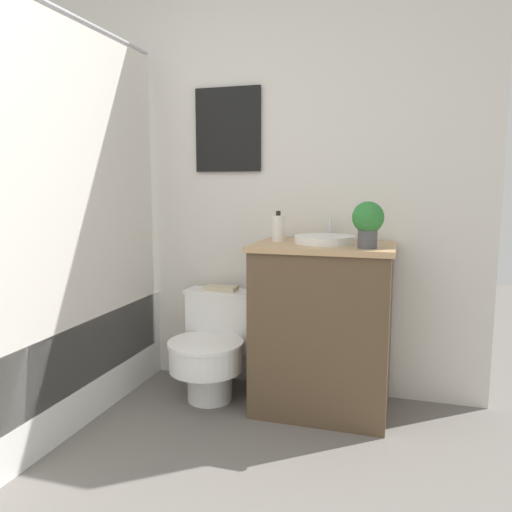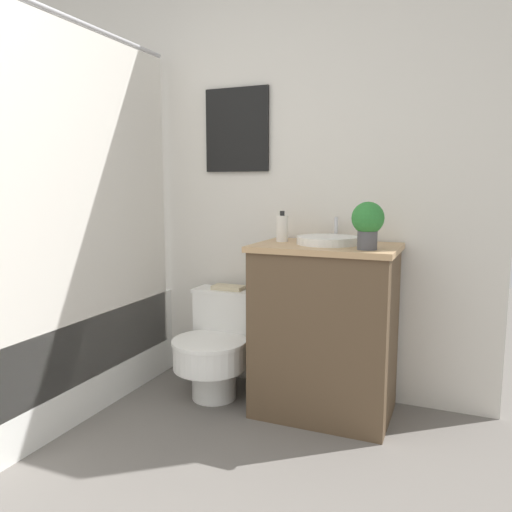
{
  "view_description": "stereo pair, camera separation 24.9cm",
  "coord_description": "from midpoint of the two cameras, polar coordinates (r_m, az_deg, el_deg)",
  "views": [
    {
      "loc": [
        1.07,
        -0.55,
        1.19
      ],
      "look_at": [
        0.35,
        1.81,
        0.85
      ],
      "focal_mm": 35.0,
      "sensor_mm": 36.0,
      "label": 1
    },
    {
      "loc": [
        1.31,
        -0.47,
        1.19
      ],
      "look_at": [
        0.35,
        1.81,
        0.85
      ],
      "focal_mm": 35.0,
      "sensor_mm": 36.0,
      "label": 2
    }
  ],
  "objects": [
    {
      "name": "soap_bottle",
      "position": [
        2.68,
        -0.1,
        3.21
      ],
      "size": [
        0.06,
        0.06,
        0.16
      ],
      "color": "silver",
      "rests_on": "vanity"
    },
    {
      "name": "vanity",
      "position": [
        2.67,
        4.93,
        -8.21
      ],
      "size": [
        0.72,
        0.49,
        0.9
      ],
      "color": "brown",
      "rests_on": "ground_plane"
    },
    {
      "name": "shower_area",
      "position": [
        2.92,
        -25.32,
        -10.31
      ],
      "size": [
        0.6,
        1.46,
        1.98
      ],
      "color": "white",
      "rests_on": "ground_plane"
    },
    {
      "name": "sink",
      "position": [
        2.6,
        5.16,
        1.89
      ],
      "size": [
        0.31,
        0.35,
        0.13
      ],
      "color": "white",
      "rests_on": "vanity"
    },
    {
      "name": "potted_plant",
      "position": [
        2.41,
        9.81,
        3.93
      ],
      "size": [
        0.15,
        0.15,
        0.22
      ],
      "color": "#4C4C51",
      "rests_on": "vanity"
    },
    {
      "name": "wall_back",
      "position": [
        3.04,
        -6.17,
        9.09
      ],
      "size": [
        3.06,
        0.07,
        2.5
      ],
      "color": "silver",
      "rests_on": "ground_plane"
    },
    {
      "name": "toilet",
      "position": [
        2.89,
        -7.47,
        -10.27
      ],
      "size": [
        0.42,
        0.54,
        0.59
      ],
      "color": "white",
      "rests_on": "ground_plane"
    },
    {
      "name": "book_on_tank",
      "position": [
        2.93,
        -6.43,
        -3.7
      ],
      "size": [
        0.18,
        0.1,
        0.02
      ],
      "color": "beige",
      "rests_on": "toilet"
    }
  ]
}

